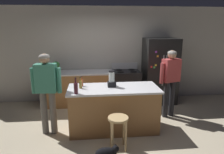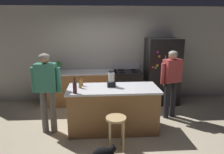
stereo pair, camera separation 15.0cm
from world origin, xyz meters
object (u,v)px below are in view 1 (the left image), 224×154
(kitchen_island, at_px, (113,109))
(blender_appliance, at_px, (112,80))
(bottle_vinegar, at_px, (80,84))
(bar_stool, at_px, (118,124))
(person_by_island_left, at_px, (47,87))
(potted_plant, at_px, (56,66))
(refrigerator, at_px, (160,71))
(bottle_wine, at_px, (76,88))
(cat, at_px, (107,153))
(stove_range, at_px, (126,87))
(bottle_cooking_sauce, at_px, (82,82))
(person_by_sink_right, at_px, (170,77))

(kitchen_island, bearing_deg, blender_appliance, 108.39)
(bottle_vinegar, bearing_deg, bar_stool, -48.43)
(person_by_island_left, distance_m, potted_plant, 1.58)
(bar_stool, distance_m, bottle_vinegar, 1.15)
(refrigerator, relative_size, bar_stool, 2.96)
(kitchen_island, distance_m, bottle_vinegar, 0.87)
(blender_appliance, height_order, bottle_wine, blender_appliance)
(refrigerator, bearing_deg, bottle_vinegar, -145.79)
(person_by_island_left, bearing_deg, cat, -41.13)
(stove_range, distance_m, bar_stool, 2.32)
(bottle_cooking_sauce, bearing_deg, refrigerator, 31.50)
(refrigerator, distance_m, blender_appliance, 2.08)
(refrigerator, relative_size, cat, 3.54)
(refrigerator, relative_size, bottle_wine, 5.81)
(kitchen_island, bearing_deg, stove_range, 70.92)
(cat, distance_m, bottle_cooking_sauce, 1.55)
(stove_range, relative_size, blender_appliance, 3.30)
(stove_range, xyz_separation_m, person_by_island_left, (-1.86, -1.55, 0.53))
(stove_range, xyz_separation_m, bottle_wine, (-1.27, -1.83, 0.57))
(bar_stool, distance_m, blender_appliance, 1.01)
(person_by_island_left, xyz_separation_m, bottle_cooking_sauce, (0.68, 0.21, 0.00))
(refrigerator, height_order, bottle_wine, refrigerator)
(kitchen_island, xyz_separation_m, person_by_island_left, (-1.33, -0.03, 0.54))
(bottle_vinegar, distance_m, bottle_wine, 0.35)
(kitchen_island, bearing_deg, bar_stool, -89.63)
(cat, bearing_deg, bar_stool, 49.12)
(person_by_island_left, distance_m, bottle_wine, 0.66)
(potted_plant, bearing_deg, bar_stool, -58.59)
(bar_stool, bearing_deg, cat, -130.88)
(bar_stool, height_order, cat, bar_stool)
(bottle_vinegar, height_order, bottle_cooking_sauce, bottle_vinegar)
(bottle_vinegar, bearing_deg, kitchen_island, -2.49)
(person_by_sink_right, height_order, cat, person_by_sink_right)
(person_by_sink_right, relative_size, bottle_vinegar, 6.88)
(stove_range, bearing_deg, bottle_vinegar, -128.74)
(bottle_cooking_sauce, bearing_deg, bar_stool, -54.31)
(cat, bearing_deg, refrigerator, 55.55)
(stove_range, height_order, bottle_wine, bottle_wine)
(bottle_cooking_sauce, bearing_deg, person_by_sink_right, 8.88)
(person_by_sink_right, distance_m, potted_plant, 2.99)
(cat, bearing_deg, person_by_sink_right, 42.64)
(bottle_cooking_sauce, bearing_deg, bottle_wine, -99.76)
(person_by_island_left, relative_size, potted_plant, 5.54)
(refrigerator, xyz_separation_m, bottle_wine, (-2.23, -1.81, 0.13))
(person_by_sink_right, height_order, bar_stool, person_by_sink_right)
(stove_range, relative_size, person_by_sink_right, 0.69)
(bottle_vinegar, bearing_deg, refrigerator, 34.21)
(bottle_cooking_sauce, bearing_deg, blender_appliance, -8.75)
(stove_range, bearing_deg, bottle_cooking_sauce, -131.43)
(potted_plant, relative_size, bottle_wine, 0.95)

